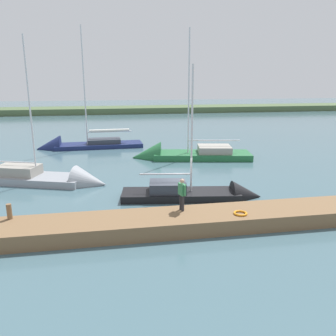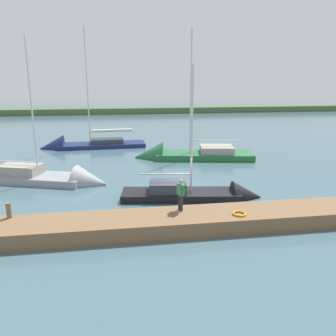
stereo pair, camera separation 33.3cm
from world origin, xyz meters
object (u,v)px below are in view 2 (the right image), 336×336
object	(u,v)px
sailboat_near_dock	(80,146)
life_ring_buoy	(239,214)
sailboat_mid_channel	(181,157)
sailboat_inner_slip	(202,196)
mooring_post_near	(9,210)
sailboat_far_right	(56,180)
person_on_dock	(181,193)

from	to	relation	value
sailboat_near_dock	life_ring_buoy	bearing A→B (deg)	110.82
sailboat_mid_channel	sailboat_inner_slip	world-z (taller)	sailboat_mid_channel
sailboat_near_dock	sailboat_mid_channel	bearing A→B (deg)	143.40
mooring_post_near	sailboat_far_right	bearing A→B (deg)	-95.74
life_ring_buoy	sailboat_far_right	distance (m)	13.54
person_on_dock	sailboat_far_right	bearing A→B (deg)	114.65
sailboat_inner_slip	person_on_dock	xyz separation A→B (m)	(2.03, 3.57, 1.50)
life_ring_buoy	person_on_dock	world-z (taller)	person_on_dock
sailboat_mid_channel	sailboat_far_right	world-z (taller)	sailboat_mid_channel
sailboat_mid_channel	sailboat_near_dock	distance (m)	11.48
sailboat_near_dock	sailboat_far_right	bearing A→B (deg)	85.09
sailboat_mid_channel	sailboat_near_dock	xyz separation A→B (m)	(9.47, -6.48, 0.01)
sailboat_mid_channel	life_ring_buoy	bearing A→B (deg)	99.53
life_ring_buoy	sailboat_mid_channel	bearing A→B (deg)	-90.77
life_ring_buoy	sailboat_near_dock	world-z (taller)	sailboat_near_dock
life_ring_buoy	person_on_dock	distance (m)	2.95
mooring_post_near	life_ring_buoy	distance (m)	10.74
life_ring_buoy	sailboat_near_dock	bearing A→B (deg)	-66.96
mooring_post_near	sailboat_inner_slip	world-z (taller)	sailboat_inner_slip
sailboat_far_right	sailboat_inner_slip	world-z (taller)	sailboat_far_right
sailboat_far_right	sailboat_near_dock	xyz separation A→B (m)	(-0.59, -12.53, -0.03)
sailboat_inner_slip	life_ring_buoy	bearing A→B (deg)	-74.27
mooring_post_near	sailboat_near_dock	world-z (taller)	sailboat_near_dock
mooring_post_near	life_ring_buoy	xyz separation A→B (m)	(-10.66, 1.31, -0.31)
life_ring_buoy	sailboat_far_right	bearing A→B (deg)	-43.22
mooring_post_near	sailboat_inner_slip	xyz separation A→B (m)	(-10.05, -3.25, -0.95)
sailboat_near_dock	sailboat_inner_slip	world-z (taller)	sailboat_near_dock
sailboat_mid_channel	person_on_dock	world-z (taller)	sailboat_mid_channel
sailboat_near_dock	person_on_dock	distance (m)	21.88
mooring_post_near	sailboat_near_dock	distance (m)	20.55
life_ring_buoy	sailboat_far_right	world-z (taller)	sailboat_far_right
life_ring_buoy	mooring_post_near	bearing A→B (deg)	-7.00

